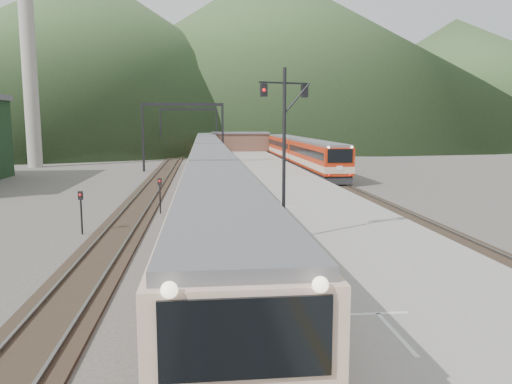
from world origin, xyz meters
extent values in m
cube|color=black|center=(0.00, 40.00, 0.06)|extent=(2.60, 200.00, 0.12)
cube|color=slate|center=(-0.72, 40.00, 0.16)|extent=(0.10, 200.00, 0.14)
cube|color=slate|center=(0.72, 40.00, 0.16)|extent=(0.10, 200.00, 0.14)
cube|color=black|center=(-5.00, 40.00, 0.06)|extent=(2.60, 200.00, 0.12)
cube|color=slate|center=(-5.72, 40.00, 0.16)|extent=(0.10, 200.00, 0.14)
cube|color=slate|center=(-4.28, 40.00, 0.16)|extent=(0.10, 200.00, 0.14)
cube|color=black|center=(11.50, 40.00, 0.06)|extent=(2.60, 200.00, 0.12)
cube|color=slate|center=(10.78, 40.00, 0.16)|extent=(0.10, 200.00, 0.14)
cube|color=slate|center=(12.22, 40.00, 0.16)|extent=(0.10, 200.00, 0.14)
cube|color=gray|center=(5.60, 38.00, 0.50)|extent=(8.00, 100.00, 1.00)
cube|color=black|center=(-7.50, 55.00, 4.00)|extent=(0.25, 0.25, 8.00)
cube|color=black|center=(1.80, 55.00, 4.00)|extent=(0.25, 0.25, 8.00)
cube|color=black|center=(-2.85, 55.00, 7.80)|extent=(9.30, 0.22, 0.35)
cube|color=black|center=(-7.50, 80.00, 4.00)|extent=(0.25, 0.25, 8.00)
cube|color=black|center=(1.80, 80.00, 4.00)|extent=(0.25, 0.25, 8.00)
cube|color=black|center=(-2.85, 80.00, 7.80)|extent=(9.30, 0.22, 0.35)
cylinder|color=#9E998E|center=(-22.00, 62.00, 15.00)|extent=(1.80, 1.80, 30.00)
cube|color=brown|center=(5.60, 78.00, 2.40)|extent=(9.00, 4.00, 2.80)
cube|color=slate|center=(5.60, 78.00, 3.95)|extent=(9.40, 4.40, 0.30)
cone|color=#2E4626|center=(-40.00, 190.00, 30.00)|extent=(180.00, 180.00, 60.00)
cone|color=#2E4626|center=(30.00, 230.00, 37.50)|extent=(220.00, 220.00, 75.00)
cone|color=#2E4626|center=(110.00, 210.00, 25.00)|extent=(160.00, 160.00, 50.00)
cube|color=#D0AC93|center=(0.00, 12.21, 2.06)|extent=(3.00, 20.20, 3.67)
cube|color=#D0AC93|center=(0.00, 32.91, 2.06)|extent=(3.00, 20.20, 3.67)
cube|color=#D0AC93|center=(0.00, 53.61, 2.06)|extent=(3.00, 20.20, 3.67)
cube|color=#D0AC93|center=(0.00, 74.31, 2.06)|extent=(3.00, 20.20, 3.67)
cube|color=#D0AC93|center=(0.00, 95.01, 2.06)|extent=(3.00, 20.20, 3.67)
cube|color=#A9270D|center=(11.50, 47.71, 1.90)|extent=(2.74, 18.40, 3.34)
cube|color=#A9270D|center=(11.50, 66.61, 1.90)|extent=(2.74, 18.40, 3.34)
cylinder|color=black|center=(2.69, 15.32, 4.48)|extent=(0.14, 0.14, 6.95)
cube|color=black|center=(2.69, 15.32, 7.35)|extent=(2.13, 0.70, 0.07)
cube|color=black|center=(1.82, 15.06, 7.05)|extent=(0.29, 0.24, 0.50)
cube|color=black|center=(3.55, 15.58, 7.05)|extent=(0.29, 0.24, 0.50)
cylinder|color=black|center=(-3.33, 27.37, 1.00)|extent=(0.10, 0.10, 2.00)
cube|color=black|center=(-3.33, 27.37, 2.05)|extent=(0.26, 0.22, 0.45)
cylinder|color=black|center=(-6.90, 21.76, 1.00)|extent=(0.10, 0.10, 2.00)
cube|color=black|center=(-6.90, 21.76, 2.05)|extent=(0.24, 0.19, 0.45)
camera|label=1|loc=(-0.57, -4.53, 5.86)|focal=35.00mm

